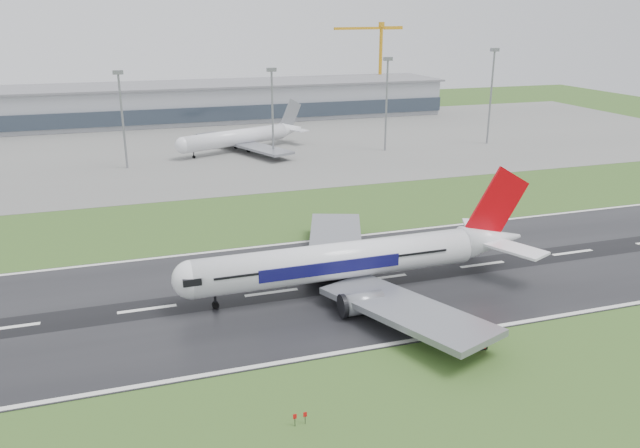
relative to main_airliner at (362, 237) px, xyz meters
name	(u,v)px	position (x,y,z in m)	size (l,w,h in m)	color
ground	(271,293)	(-14.77, 2.78, -9.21)	(520.00, 520.00, 0.00)	#30531E
runway	(271,293)	(-14.77, 2.78, -9.16)	(400.00, 45.00, 0.10)	black
apron	(186,148)	(-14.77, 127.78, -9.17)	(400.00, 130.00, 0.08)	slate
terminal	(169,104)	(-14.77, 187.78, -1.71)	(240.00, 36.00, 15.00)	#8F929A
main_airliner	(362,237)	(0.00, 0.00, 0.00)	(61.72, 58.78, 18.22)	white
parked_airliner	(240,129)	(2.47, 117.26, -1.62)	(51.27, 47.74, 15.03)	silver
tower_crane	(380,65)	(89.54, 202.78, 11.19)	(41.03, 2.24, 40.80)	orange
runway_sign	(480,348)	(7.98, -24.51, -8.69)	(2.30, 0.26, 1.04)	black
floodmast_2	(123,122)	(-34.98, 102.78, 4.58)	(0.64, 0.64, 27.59)	gray
floodmast_3	(273,116)	(10.25, 102.78, 4.39)	(0.64, 0.64, 27.20)	gray
floodmast_4	(386,107)	(49.20, 102.78, 5.62)	(0.64, 0.64, 29.65)	gray
floodmast_5	(491,99)	(88.91, 102.78, 6.73)	(0.64, 0.64, 31.89)	gray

